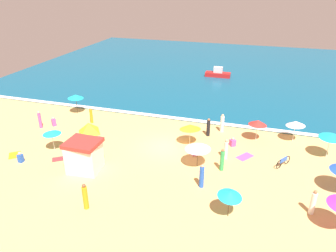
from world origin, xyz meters
TOP-DOWN VIEW (x-y plane):
  - ground_plane at (0.00, 0.00)m, footprint 60.00×60.00m
  - ocean_water at (0.00, 28.00)m, footprint 60.00×44.00m
  - wave_breaker_foam at (0.00, 6.30)m, footprint 57.00×0.70m
  - lifeguard_cabana at (-4.88, -5.28)m, footprint 2.52×2.31m
  - beach_umbrella_0 at (1.89, 1.29)m, footprint 2.68×2.69m
  - beach_umbrella_1 at (3.35, -2.18)m, footprint 2.32×2.31m
  - beach_umbrella_2 at (-11.68, 4.56)m, footprint 2.16×2.15m
  - beach_umbrella_3 at (10.84, 4.67)m, footprint 2.22×2.21m
  - beach_umbrella_4 at (7.58, 3.83)m, footprint 2.35×2.35m
  - beach_umbrella_5 at (13.39, 2.33)m, footprint 2.19×2.20m
  - beach_umbrella_7 at (6.50, -7.39)m, footprint 2.16×2.15m
  - beach_umbrella_9 at (-9.16, -3.27)m, footprint 1.63×1.62m
  - beach_tent at (-7.95, 0.60)m, footprint 2.03×2.26m
  - parked_bicycle at (9.90, -0.14)m, footprint 1.10×1.52m
  - beachgoer_0 at (3.17, 3.40)m, footprint 0.47×0.47m
  - beachgoer_1 at (2.75, -0.52)m, footprint 0.54×0.54m
  - beachgoer_2 at (11.53, -5.56)m, footprint 0.37×0.37m
  - beachgoer_3 at (5.65, 2.07)m, footprint 0.64×0.64m
  - beachgoer_4 at (4.24, -4.84)m, footprint 0.36×0.36m
  - beachgoer_5 at (-13.16, 0.20)m, footprint 0.40×0.40m
  - beachgoer_6 at (5.30, -2.21)m, footprint 0.43×0.43m
  - beachgoer_7 at (-12.18, 0.99)m, footprint 0.52×0.52m
  - beachgoer_8 at (-10.52, -5.84)m, footprint 0.38×0.38m
  - beachgoer_9 at (-8.88, 2.76)m, footprint 0.37×0.37m
  - beachgoer_10 at (5.33, -0.35)m, footprint 0.36×0.36m
  - beachgoer_11 at (-2.44, -9.36)m, footprint 0.39×0.39m
  - beachgoer_12 at (4.29, 4.68)m, footprint 0.46×0.46m
  - beach_towel_0 at (-11.82, -5.10)m, footprint 1.47×1.51m
  - beach_towel_1 at (6.88, 0.41)m, footprint 1.54×1.70m
  - beach_towel_2 at (-7.81, -4.51)m, footprint 1.41×1.29m
  - small_boat_0 at (0.91, 23.22)m, footprint 3.74×1.36m

SIDE VIEW (x-z plane):
  - ground_plane at x=0.00m, z-range 0.00..0.00m
  - beach_towel_0 at x=-11.82m, z-range 0.00..0.01m
  - beach_towel_1 at x=6.88m, z-range 0.00..0.01m
  - beach_towel_2 at x=-7.81m, z-range 0.00..0.01m
  - ocean_water at x=0.00m, z-range 0.00..0.10m
  - wave_breaker_foam at x=0.00m, z-range 0.10..0.11m
  - beachgoer_1 at x=2.75m, z-range -0.06..0.73m
  - beachgoer_3 at x=5.65m, z-range -0.07..0.76m
  - parked_bicycle at x=9.90m, z-range 0.00..0.76m
  - beachgoer_8 at x=-10.52m, z-range -0.05..0.88m
  - beachgoer_7 at x=-12.18m, z-range -0.06..0.91m
  - beach_tent at x=-7.95m, z-range 0.00..1.05m
  - small_boat_0 at x=0.91m, z-range -0.16..1.33m
  - beachgoer_9 at x=-8.88m, z-range -0.03..1.68m
  - beachgoer_2 at x=11.53m, z-range -0.05..1.71m
  - beachgoer_0 at x=3.17m, z-range -0.05..1.74m
  - beachgoer_5 at x=-13.16m, z-range -0.04..1.75m
  - beachgoer_10 at x=5.33m, z-range -0.04..1.76m
  - beachgoer_12 at x=4.29m, z-range -0.06..1.79m
  - beachgoer_4 at x=4.24m, z-range -0.06..1.80m
  - beachgoer_6 at x=5.30m, z-range -0.05..1.84m
  - beachgoer_11 at x=-2.44m, z-range -0.05..1.84m
  - lifeguard_cabana at x=-4.88m, z-range 0.02..2.51m
  - beach_umbrella_7 at x=6.50m, z-range 0.70..2.66m
  - beach_umbrella_0 at x=1.89m, z-range 0.68..2.70m
  - beach_umbrella_9 at x=-9.16m, z-range 0.76..2.65m
  - beach_umbrella_1 at x=3.35m, z-range 0.76..2.68m
  - beach_umbrella_4 at x=7.58m, z-range 0.75..2.78m
  - beach_umbrella_3 at x=10.84m, z-range 0.74..2.80m
  - beach_umbrella_2 at x=-11.68m, z-range 0.87..3.09m
  - beach_umbrella_5 at x=13.39m, z-range 0.89..3.11m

